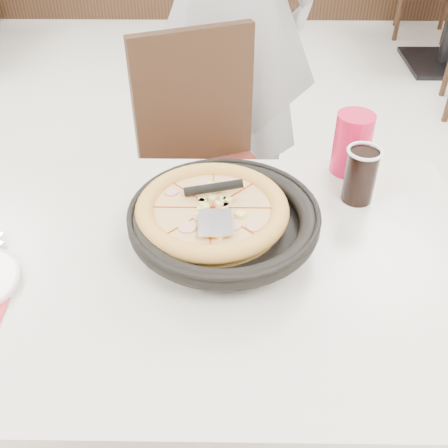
{
  "coord_description": "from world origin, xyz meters",
  "views": [
    {
      "loc": [
        0.45,
        -1.17,
        1.51
      ],
      "look_at": [
        0.44,
        -0.31,
        0.8
      ],
      "focal_mm": 42.0,
      "sensor_mm": 36.0,
      "label": 1
    }
  ],
  "objects_px": {
    "cola_glass": "(360,177)",
    "pizza": "(212,215)",
    "main_table": "(207,367)",
    "chair_far": "(214,186)",
    "pizza_pan": "(224,227)",
    "red_cup": "(352,144)"
  },
  "relations": [
    {
      "from": "cola_glass",
      "to": "pizza",
      "type": "bearing_deg",
      "value": -157.12
    },
    {
      "from": "main_table",
      "to": "cola_glass",
      "type": "xyz_separation_m",
      "value": [
        0.36,
        0.23,
        0.44
      ]
    },
    {
      "from": "pizza",
      "to": "cola_glass",
      "type": "distance_m",
      "value": 0.37
    },
    {
      "from": "main_table",
      "to": "pizza",
      "type": "distance_m",
      "value": 0.44
    },
    {
      "from": "main_table",
      "to": "chair_far",
      "type": "height_order",
      "value": "chair_far"
    },
    {
      "from": "main_table",
      "to": "pizza_pan",
      "type": "relative_size",
      "value": 3.4
    },
    {
      "from": "red_cup",
      "to": "chair_far",
      "type": "bearing_deg",
      "value": 139.38
    },
    {
      "from": "cola_glass",
      "to": "red_cup",
      "type": "xyz_separation_m",
      "value": [
        0.0,
        0.13,
        0.02
      ]
    },
    {
      "from": "pizza",
      "to": "red_cup",
      "type": "distance_m",
      "value": 0.44
    },
    {
      "from": "pizza_pan",
      "to": "cola_glass",
      "type": "height_order",
      "value": "cola_glass"
    },
    {
      "from": "pizza",
      "to": "chair_far",
      "type": "bearing_deg",
      "value": 91.71
    },
    {
      "from": "cola_glass",
      "to": "red_cup",
      "type": "distance_m",
      "value": 0.13
    },
    {
      "from": "chair_far",
      "to": "pizza",
      "type": "xyz_separation_m",
      "value": [
        0.02,
        -0.58,
        0.34
      ]
    },
    {
      "from": "chair_far",
      "to": "red_cup",
      "type": "height_order",
      "value": "chair_far"
    },
    {
      "from": "chair_far",
      "to": "cola_glass",
      "type": "xyz_separation_m",
      "value": [
        0.36,
        -0.44,
        0.34
      ]
    },
    {
      "from": "pizza",
      "to": "main_table",
      "type": "bearing_deg",
      "value": -103.02
    },
    {
      "from": "main_table",
      "to": "cola_glass",
      "type": "bearing_deg",
      "value": 31.77
    },
    {
      "from": "chair_far",
      "to": "pizza",
      "type": "height_order",
      "value": "chair_far"
    },
    {
      "from": "pizza",
      "to": "red_cup",
      "type": "bearing_deg",
      "value": 38.15
    },
    {
      "from": "main_table",
      "to": "pizza",
      "type": "relative_size",
      "value": 3.96
    },
    {
      "from": "pizza_pan",
      "to": "cola_glass",
      "type": "xyz_separation_m",
      "value": [
        0.32,
        0.16,
        0.02
      ]
    },
    {
      "from": "main_table",
      "to": "chair_far",
      "type": "xyz_separation_m",
      "value": [
        0.0,
        0.66,
        0.1
      ]
    }
  ]
}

